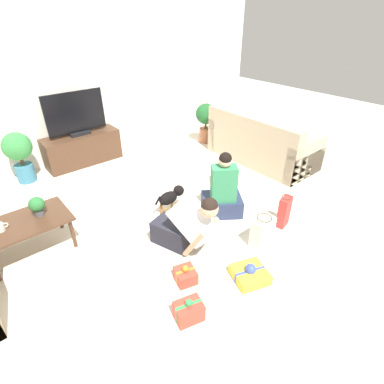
# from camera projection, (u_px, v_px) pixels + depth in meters

# --- Properties ---
(ground_plane) EXTENTS (16.00, 16.00, 0.00)m
(ground_plane) POSITION_uv_depth(u_px,v_px,m) (164.00, 220.00, 3.97)
(ground_plane) COLOR beige
(wall_back) EXTENTS (8.40, 0.06, 2.60)m
(wall_back) POSITION_uv_depth(u_px,v_px,m) (69.00, 85.00, 5.00)
(wall_back) COLOR white
(wall_back) RESTS_ON ground_plane
(sofa_right) EXTENTS (0.91, 1.91, 0.87)m
(sofa_right) POSITION_uv_depth(u_px,v_px,m) (260.00, 145.00, 5.36)
(sofa_right) COLOR tan
(sofa_right) RESTS_ON ground_plane
(coffee_table) EXTENTS (0.92, 0.59, 0.42)m
(coffee_table) POSITION_uv_depth(u_px,v_px,m) (25.00, 225.00, 3.27)
(coffee_table) COLOR #472D1E
(coffee_table) RESTS_ON ground_plane
(tv_console) EXTENTS (1.29, 0.44, 0.54)m
(tv_console) POSITION_uv_depth(u_px,v_px,m) (83.00, 149.00, 5.30)
(tv_console) COLOR #472D1E
(tv_console) RESTS_ON ground_plane
(tv) EXTENTS (0.99, 0.20, 0.72)m
(tv) POSITION_uv_depth(u_px,v_px,m) (76.00, 116.00, 4.99)
(tv) COLOR black
(tv) RESTS_ON tv_console
(potted_plant_corner_right) EXTENTS (0.41, 0.41, 0.79)m
(potted_plant_corner_right) POSITION_uv_depth(u_px,v_px,m) (206.00, 119.00, 6.03)
(potted_plant_corner_right) COLOR #A36042
(potted_plant_corner_right) RESTS_ON ground_plane
(potted_plant_back_left) EXTENTS (0.43, 0.43, 0.81)m
(potted_plant_back_left) POSITION_uv_depth(u_px,v_px,m) (19.00, 153.00, 4.61)
(potted_plant_back_left) COLOR #336B84
(potted_plant_back_left) RESTS_ON ground_plane
(person_kneeling) EXTENTS (0.54, 0.82, 0.78)m
(person_kneeling) POSITION_uv_depth(u_px,v_px,m) (186.00, 224.00, 3.33)
(person_kneeling) COLOR #23232D
(person_kneeling) RESTS_ON ground_plane
(person_sitting) EXTENTS (0.66, 0.63, 0.91)m
(person_sitting) POSITION_uv_depth(u_px,v_px,m) (223.00, 193.00, 3.94)
(person_sitting) COLOR #283351
(person_sitting) RESTS_ON ground_plane
(dog) EXTENTS (0.49, 0.17, 0.36)m
(dog) POSITION_uv_depth(u_px,v_px,m) (171.00, 197.00, 4.00)
(dog) COLOR black
(dog) RESTS_ON ground_plane
(gift_box_a) EXTENTS (0.43, 0.42, 0.19)m
(gift_box_a) POSITION_uv_depth(u_px,v_px,m) (250.00, 274.00, 3.08)
(gift_box_a) COLOR yellow
(gift_box_a) RESTS_ON ground_plane
(gift_box_b) EXTENTS (0.25, 0.26, 0.20)m
(gift_box_b) POSITION_uv_depth(u_px,v_px,m) (185.00, 275.00, 3.05)
(gift_box_b) COLOR red
(gift_box_b) RESTS_ON ground_plane
(gift_box_c) EXTENTS (0.29, 0.24, 0.24)m
(gift_box_c) POSITION_uv_depth(u_px,v_px,m) (189.00, 311.00, 2.67)
(gift_box_c) COLOR red
(gift_box_c) RESTS_ON ground_plane
(gift_bag_a) EXTENTS (0.27, 0.17, 0.40)m
(gift_bag_a) POSITION_uv_depth(u_px,v_px,m) (262.00, 232.00, 3.45)
(gift_bag_a) COLOR white
(gift_bag_a) RESTS_ON ground_plane
(gift_bag_b) EXTENTS (0.21, 0.15, 0.44)m
(gift_bag_b) POSITION_uv_depth(u_px,v_px,m) (284.00, 212.00, 3.77)
(gift_bag_b) COLOR red
(gift_bag_b) RESTS_ON ground_plane
(mug) EXTENTS (0.12, 0.08, 0.09)m
(mug) POSITION_uv_depth(u_px,v_px,m) (0.00, 227.00, 3.09)
(mug) COLOR silver
(mug) RESTS_ON coffee_table
(tabletop_plant) EXTENTS (0.17, 0.17, 0.22)m
(tabletop_plant) POSITION_uv_depth(u_px,v_px,m) (37.00, 205.00, 3.29)
(tabletop_plant) COLOR #4C4C51
(tabletop_plant) RESTS_ON coffee_table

